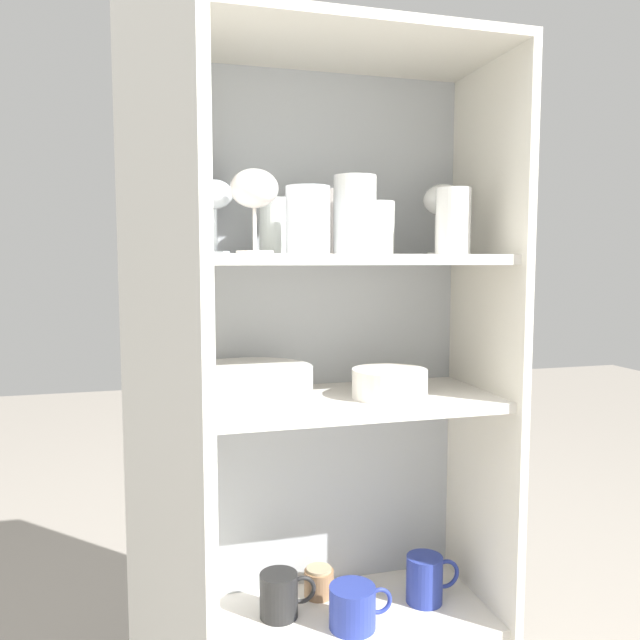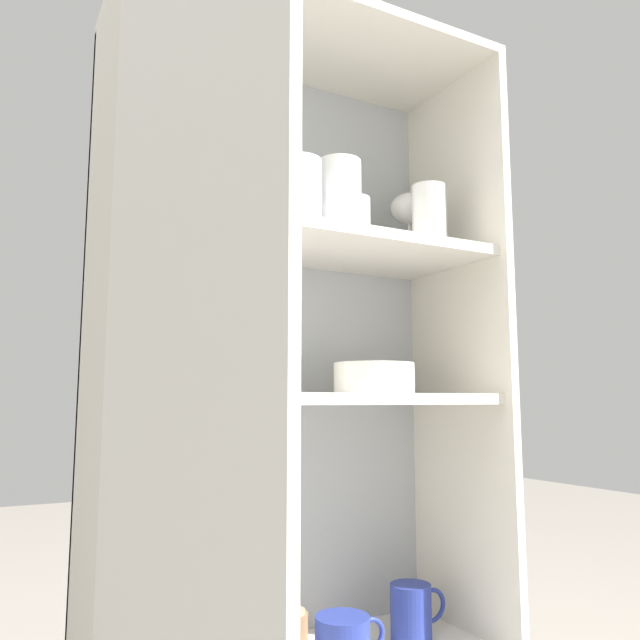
{
  "view_description": "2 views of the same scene",
  "coord_description": "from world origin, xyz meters",
  "views": [
    {
      "loc": [
        -0.33,
        -1.04,
        1.01
      ],
      "look_at": [
        -0.01,
        0.13,
        0.89
      ],
      "focal_mm": 35.0,
      "sensor_mm": 36.0,
      "label": 1
    },
    {
      "loc": [
        -0.52,
        -0.88,
        0.72
      ],
      "look_at": [
        0.03,
        0.15,
        0.87
      ],
      "focal_mm": 35.0,
      "sensor_mm": 36.0,
      "label": 2
    }
  ],
  "objects": [
    {
      "name": "cupboard_back_panel",
      "position": [
        0.0,
        0.3,
        0.71
      ],
      "size": [
        0.74,
        0.02,
        1.41
      ],
      "primitive_type": "cube",
      "color": "#B2B7BC",
      "rests_on": "ground_plane"
    },
    {
      "name": "cupboard_side_left",
      "position": [
        -0.36,
        0.14,
        0.71
      ],
      "size": [
        0.02,
        0.32,
        1.41
      ],
      "primitive_type": "cube",
      "color": "silver",
      "rests_on": "ground_plane"
    },
    {
      "name": "cupboard_side_right",
      "position": [
        0.36,
        0.14,
        0.71
      ],
      "size": [
        0.02,
        0.32,
        1.41
      ],
      "primitive_type": "cube",
      "color": "silver",
      "rests_on": "ground_plane"
    },
    {
      "name": "cupboard_top_panel",
      "position": [
        0.0,
        0.14,
        1.42
      ],
      "size": [
        0.74,
        0.32,
        0.02
      ],
      "primitive_type": "cube",
      "color": "silver",
      "rests_on": "cupboard_side_left"
    },
    {
      "name": "shelf_board_lower",
      "position": [
        0.0,
        0.14,
        0.26
      ],
      "size": [
        0.7,
        0.29,
        0.02
      ],
      "primitive_type": "cube",
      "color": "silver"
    },
    {
      "name": "shelf_board_middle",
      "position": [
        0.0,
        0.14,
        0.72
      ],
      "size": [
        0.7,
        0.29,
        0.02
      ],
      "primitive_type": "cube",
      "color": "silver"
    },
    {
      "name": "shelf_board_upper",
      "position": [
        0.0,
        0.14,
        1.01
      ],
      "size": [
        0.7,
        0.29,
        0.02
      ],
      "primitive_type": "cube",
      "color": "silver"
    },
    {
      "name": "cupboard_door",
      "position": [
        -0.32,
        -0.19,
        0.71
      ],
      "size": [
        0.12,
        0.36,
        1.41
      ],
      "color": "silver",
      "rests_on": "ground_plane"
    },
    {
      "name": "tumbler_glass_0",
      "position": [
        0.05,
        0.1,
        1.1
      ],
      "size": [
        0.08,
        0.08,
        0.15
      ],
      "color": "white",
      "rests_on": "shelf_board_upper"
    },
    {
      "name": "tumbler_glass_1",
      "position": [
        -0.31,
        0.08,
        1.08
      ],
      "size": [
        0.06,
        0.06,
        0.12
      ],
      "color": "white",
      "rests_on": "shelf_board_upper"
    },
    {
      "name": "tumbler_glass_2",
      "position": [
        0.04,
        0.21,
        1.09
      ],
      "size": [
        0.07,
        0.07,
        0.13
      ],
      "color": "silver",
      "rests_on": "shelf_board_upper"
    },
    {
      "name": "tumbler_glass_3",
      "position": [
        0.26,
        0.09,
        1.09
      ],
      "size": [
        0.07,
        0.07,
        0.13
      ],
      "color": "white",
      "rests_on": "shelf_board_upper"
    },
    {
      "name": "tumbler_glass_4",
      "position": [
        0.12,
        0.18,
        1.08
      ],
      "size": [
        0.07,
        0.07,
        0.11
      ],
      "color": "white",
      "rests_on": "shelf_board_upper"
    },
    {
      "name": "tumbler_glass_5",
      "position": [
        -0.05,
        0.08,
        1.08
      ],
      "size": [
        0.08,
        0.08,
        0.12
      ],
      "color": "white",
      "rests_on": "shelf_board_upper"
    },
    {
      "name": "tumbler_glass_6",
      "position": [
        -0.08,
        0.2,
        1.08
      ],
      "size": [
        0.07,
        0.07,
        0.11
      ],
      "color": "white",
      "rests_on": "shelf_board_upper"
    },
    {
      "name": "wine_glass_0",
      "position": [
        -0.14,
        0.09,
        1.13
      ],
      "size": [
        0.09,
        0.09,
        0.15
      ],
      "color": "silver",
      "rests_on": "shelf_board_upper"
    },
    {
      "name": "wine_glass_1",
      "position": [
        0.28,
        0.2,
        1.13
      ],
      "size": [
        0.08,
        0.08,
        0.15
      ],
      "color": "white",
      "rests_on": "shelf_board_upper"
    },
    {
      "name": "wine_glass_2",
      "position": [
        -0.21,
        0.17,
        1.13
      ],
      "size": [
        0.07,
        0.07,
        0.14
      ],
      "color": "white",
      "rests_on": "shelf_board_upper"
    },
    {
      "name": "wine_bottle",
      "position": [
        -0.25,
        0.23,
        1.13
      ],
      "size": [
        0.08,
        0.08,
        0.26
      ],
      "color": "black",
      "rests_on": "shelf_board_upper"
    },
    {
      "name": "plate_stack_white",
      "position": [
        -0.15,
        0.13,
        0.77
      ],
      "size": [
        0.24,
        0.24,
        0.07
      ],
      "color": "silver",
      "rests_on": "shelf_board_middle"
    },
    {
      "name": "mixing_bowl_large",
      "position": [
        0.13,
        0.11,
        0.77
      ],
      "size": [
        0.15,
        0.15,
        0.06
      ],
      "color": "silver",
      "rests_on": "shelf_board_middle"
    },
    {
      "name": "coffee_mug_primary",
      "position": [
        0.23,
        0.14,
        0.32
      ],
      "size": [
        0.12,
        0.08,
        0.1
      ],
      "color": "#283893",
      "rests_on": "shelf_board_lower"
    },
    {
      "name": "coffee_mug_extra_1",
      "position": [
        -0.08,
        0.17,
        0.32
      ],
      "size": [
        0.12,
        0.08,
        0.09
      ],
      "color": "black",
      "rests_on": "shelf_board_lower"
    },
    {
      "name": "coffee_mug_extra_2",
      "position": [
        0.05,
        0.09,
        0.31
      ],
      "size": [
        0.13,
        0.09,
        0.09
      ],
      "color": "#283893",
      "rests_on": "shelf_board_lower"
    },
    {
      "name": "storage_jar",
      "position": [
        0.02,
        0.23,
        0.3
      ],
      "size": [
        0.07,
        0.07,
        0.06
      ],
      "color": "#99704C",
      "rests_on": "shelf_board_lower"
    }
  ]
}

